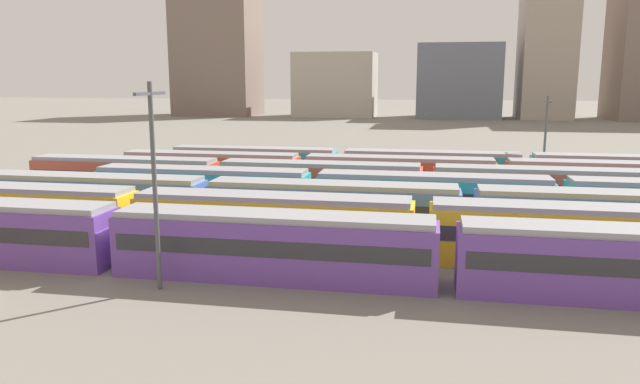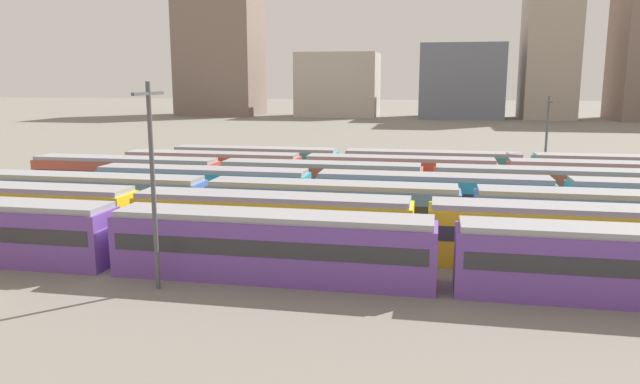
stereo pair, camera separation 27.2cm
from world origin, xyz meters
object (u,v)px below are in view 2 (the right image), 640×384
object	(u,v)px
train_track_3	(432,198)
train_track_5	(502,179)
train_track_6	(629,174)
train_track_2	(332,208)
catenary_pole_0	(153,178)
train_track_0	(272,245)
catenary_pole_1	(547,136)

from	to	relation	value
train_track_3	train_track_5	world-z (taller)	same
train_track_6	train_track_2	bearing A→B (deg)	-141.04
train_track_2	catenary_pole_0	size ratio (longest dim) A/B	5.14
train_track_3	catenary_pole_0	world-z (taller)	catenary_pole_0
train_track_6	catenary_pole_0	xyz separation A→B (m)	(-32.77, -33.99, 4.08)
train_track_6	train_track_0	bearing A→B (deg)	-131.16
train_track_3	catenary_pole_1	distance (m)	21.98
train_track_5	catenary_pole_1	bearing A→B (deg)	57.92
train_track_2	train_track_5	distance (m)	20.49
train_track_0	catenary_pole_0	distance (m)	7.40
train_track_3	catenary_pole_1	bearing A→B (deg)	58.48
train_track_2	train_track_5	world-z (taller)	same
train_track_0	catenary_pole_0	size ratio (longest dim) A/B	5.14
train_track_3	catenary_pole_0	distance (m)	23.51
train_track_3	train_track_5	xyz separation A→B (m)	(6.27, 10.40, 0.00)
catenary_pole_1	train_track_3	bearing A→B (deg)	-121.52
train_track_2	train_track_6	distance (m)	33.08
train_track_6	catenary_pole_1	distance (m)	8.58
train_track_3	catenary_pole_0	size ratio (longest dim) A/B	5.14
train_track_2	catenary_pole_1	size ratio (longest dim) A/B	5.96
train_track_0	catenary_pole_1	size ratio (longest dim) A/B	5.96
train_track_0	train_track_5	size ratio (longest dim) A/B	0.75
train_track_6	catenary_pole_1	world-z (taller)	catenary_pole_1
catenary_pole_1	train_track_5	bearing A→B (deg)	-122.08
train_track_0	train_track_5	xyz separation A→B (m)	(14.83, 26.00, 0.00)
train_track_0	train_track_6	distance (m)	41.44
train_track_0	train_track_6	size ratio (longest dim) A/B	0.60
train_track_2	catenary_pole_1	xyz separation A→B (m)	(18.37, 23.72, 3.32)
train_track_0	catenary_pole_0	bearing A→B (deg)	-153.06
train_track_2	train_track_3	xyz separation A→B (m)	(7.01, 5.20, 0.00)
catenary_pole_0	catenary_pole_1	bearing A→B (deg)	55.45
train_track_0	train_track_6	xyz separation A→B (m)	(27.27, 31.20, 0.00)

